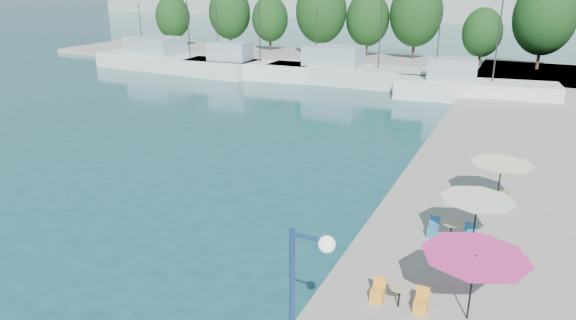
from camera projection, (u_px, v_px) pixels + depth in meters
The scene contains 20 objects.
quay_far at pixel (363, 63), 65.54m from camera, with size 90.00×16.00×0.60m, color gray.
trawler_01 at pixel (173, 61), 62.35m from camera, with size 22.04×7.16×10.20m.
trawler_02 at pixel (245, 68), 57.76m from camera, with size 15.12×5.10×10.20m.
trawler_03 at pixel (355, 74), 54.10m from camera, with size 19.69×5.51×10.20m.
trawler_04 at pixel (470, 89), 46.74m from camera, with size 14.61×5.59×10.20m.
tree_01 at pixel (173, 17), 78.19m from camera, with size 5.18×5.18×7.66m.
tree_02 at pixel (230, 13), 75.20m from camera, with size 6.08×6.08×8.99m.
tree_03 at pixel (270, 19), 73.94m from camera, with size 5.20×5.20×7.70m.
tree_04 at pixel (321, 11), 68.44m from camera, with size 6.82×6.82×10.09m.
tree_05 at pixel (368, 19), 67.90m from camera, with size 5.72×5.72×8.47m.
tree_06 at pixel (416, 14), 65.44m from camera, with size 6.69×6.69×9.90m.
tree_07 at pixel (482, 33), 60.38m from camera, with size 4.61×4.61×6.82m.
tree_08 at pixel (545, 17), 57.65m from camera, with size 6.87×6.87×10.17m.
umbrella_pink at pixel (475, 263), 15.27m from camera, with size 3.21×3.21×2.21m.
umbrella_white at pixel (477, 205), 19.20m from camera, with size 2.78×2.78×2.20m.
umbrella_cream at pixel (501, 169), 23.05m from camera, with size 2.80×2.80×2.15m.
cafe_table_01 at pixel (399, 299), 16.41m from camera, with size 1.82×0.70×0.76m.
cafe_table_02 at pixel (451, 234), 20.61m from camera, with size 1.82×0.70×0.76m.
cafe_table_03 at pixel (487, 201), 23.59m from camera, with size 1.82×0.70×0.76m.
street_lamp at pixel (305, 295), 11.13m from camera, with size 1.04×0.36×5.03m.
Camera 1 is at (11.45, 3.31, 10.57)m, focal length 32.00 mm.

